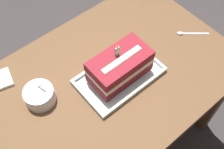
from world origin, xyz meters
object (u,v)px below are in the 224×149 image
Objects in this scene: serving_spoon_near_tray at (187,33)px; napkin_pile at (0,80)px; birthday_cake at (120,66)px; bowl_stack at (40,96)px; foil_tray at (119,76)px.

napkin_pile is (-0.80, 0.33, 0.00)m from serving_spoon_near_tray.
bowl_stack is (-0.31, 0.12, -0.05)m from birthday_cake.
foil_tray is at bearing 177.23° from serving_spoon_near_tray.
serving_spoon_near_tray is at bearing -22.31° from napkin_pile.
serving_spoon_near_tray is at bearing -11.24° from bowl_stack.
birthday_cake reaches higher than foil_tray.
birthday_cake is 2.03× the size of bowl_stack.
serving_spoon_near_tray is 0.87m from napkin_pile.
bowl_stack is (-0.31, 0.12, 0.03)m from foil_tray.
birthday_cake is at bearing 177.23° from serving_spoon_near_tray.
bowl_stack is at bearing 168.76° from serving_spoon_near_tray.
serving_spoon_near_tray is (0.41, -0.02, -0.08)m from birthday_cake.
napkin_pile reaches higher than serving_spoon_near_tray.
napkin_pile is at bearing 142.09° from foil_tray.
serving_spoon_near_tray is (0.41, -0.02, -0.00)m from foil_tray.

